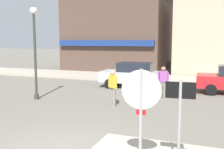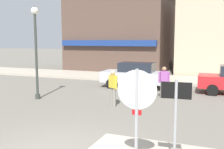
{
  "view_description": "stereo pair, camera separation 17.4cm",
  "coord_description": "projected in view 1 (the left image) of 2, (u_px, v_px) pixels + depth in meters",
  "views": [
    {
      "loc": [
        3.59,
        -5.47,
        2.85
      ],
      "look_at": [
        -0.2,
        4.5,
        1.5
      ],
      "focal_mm": 42.0,
      "sensor_mm": 36.0,
      "label": 1
    },
    {
      "loc": [
        3.76,
        -5.41,
        2.85
      ],
      "look_at": [
        -0.2,
        4.5,
        1.5
      ],
      "focal_mm": 42.0,
      "sensor_mm": 36.0,
      "label": 2
    }
  ],
  "objects": [
    {
      "name": "pedestrian_crossing_far",
      "position": [
        163.0,
        81.0,
        13.07
      ],
      "size": [
        0.55,
        0.31,
        1.61
      ],
      "color": "gray",
      "rests_on": "ground"
    },
    {
      "name": "building_corner_shop",
      "position": [
        121.0,
        32.0,
        26.61
      ],
      "size": [
        9.53,
        8.83,
        7.52
      ],
      "color": "brown",
      "rests_on": "ground"
    },
    {
      "name": "kerb_far",
      "position": [
        159.0,
        79.0,
        19.53
      ],
      "size": [
        80.0,
        4.0,
        0.15
      ],
      "primitive_type": "cube",
      "color": "#A89E8C",
      "rests_on": "ground"
    },
    {
      "name": "lamp_post",
      "position": [
        35.0,
        39.0,
        12.65
      ],
      "size": [
        0.36,
        0.36,
        4.54
      ],
      "color": "#333833",
      "rests_on": "ground"
    },
    {
      "name": "one_way_sign",
      "position": [
        180.0,
        117.0,
        5.3
      ],
      "size": [
        0.6,
        0.08,
        2.1
      ],
      "color": "#9E9EA3",
      "rests_on": "ground"
    },
    {
      "name": "stop_sign",
      "position": [
        141.0,
        106.0,
        5.41
      ],
      "size": [
        0.82,
        0.09,
        2.3
      ],
      "color": "#9E9EA3",
      "rests_on": "ground"
    },
    {
      "name": "building_storefront_left_near",
      "position": [
        223.0,
        37.0,
        22.74
      ],
      "size": [
        7.84,
        6.89,
        6.39
      ],
      "color": "tan",
      "rests_on": "ground"
    },
    {
      "name": "pedestrian_crossing_near",
      "position": [
        113.0,
        87.0,
        11.44
      ],
      "size": [
        0.51,
        0.38,
        1.61
      ],
      "color": "gray",
      "rests_on": "ground"
    },
    {
      "name": "parked_car_nearest",
      "position": [
        134.0,
        75.0,
        16.21
      ],
      "size": [
        4.03,
        1.94,
        1.56
      ],
      "color": "#B7B7BC",
      "rests_on": "ground"
    }
  ]
}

